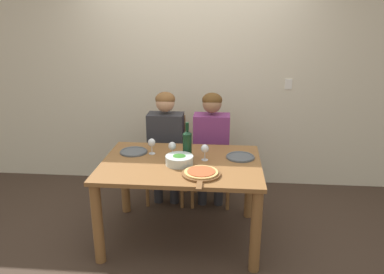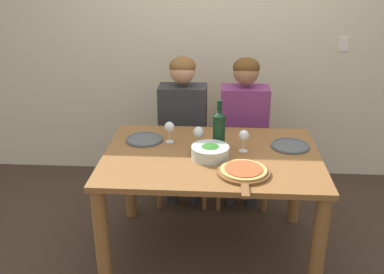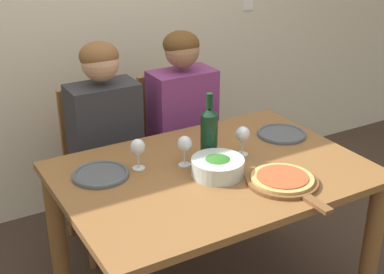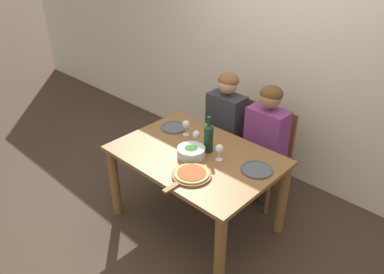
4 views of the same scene
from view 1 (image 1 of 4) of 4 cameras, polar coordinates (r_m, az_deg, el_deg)
ground_plane at (r=3.69m, az=-1.57°, el=-14.87°), size 40.00×40.00×0.00m
back_wall at (r=4.45m, az=0.24°, el=9.61°), size 10.00×0.06×2.70m
dining_table at (r=3.39m, az=-1.66°, el=-5.97°), size 1.42×0.99×0.76m
chair_left at (r=4.22m, az=-3.73°, el=-2.69°), size 0.42×0.42×0.94m
chair_right at (r=4.18m, az=2.98°, el=-2.90°), size 0.42×0.42×0.94m
person_woman at (r=4.04m, az=-4.03°, el=-0.07°), size 0.47×0.51×1.24m
person_man at (r=3.99m, az=2.98°, el=-0.26°), size 0.47×0.51×1.24m
wine_bottle at (r=3.39m, az=-0.73°, el=-1.00°), size 0.08×0.08×0.33m
broccoli_bowl at (r=3.27m, az=-1.94°, el=-3.50°), size 0.24×0.24×0.09m
dinner_plate_left at (r=3.60m, az=-8.87°, el=-2.20°), size 0.26×0.26×0.02m
dinner_plate_right at (r=3.46m, az=7.37°, el=-3.00°), size 0.26×0.26×0.02m
pizza_on_board at (r=3.06m, az=1.40°, el=-5.58°), size 0.32×0.46×0.04m
wine_glass_left at (r=3.51m, az=-6.16°, el=-0.96°), size 0.07×0.07×0.15m
wine_glass_right at (r=3.34m, az=1.97°, el=-1.89°), size 0.07×0.07×0.15m
wine_glass_centre at (r=3.41m, az=-3.04°, el=-1.49°), size 0.07×0.07×0.15m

